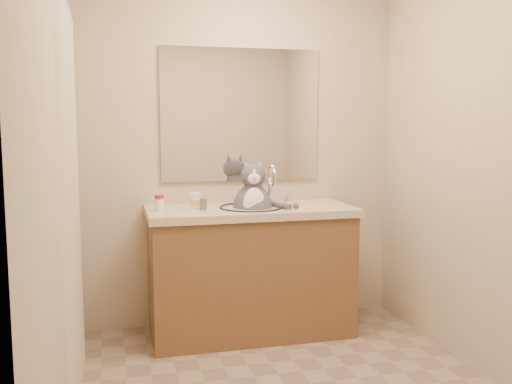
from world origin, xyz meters
TOP-DOWN VIEW (x-y plane):
  - room at (0.00, 0.00)m, footprint 2.22×2.52m
  - vanity at (0.00, 0.96)m, footprint 1.34×0.59m
  - mirror at (0.00, 1.24)m, footprint 1.10×0.02m
  - shower_curtain at (-1.05, 0.10)m, footprint 0.02×1.30m
  - cat at (0.02, 0.96)m, footprint 0.37×0.34m
  - pill_bottle_redcap at (-0.59, 0.94)m, footprint 0.07×0.07m
  - pill_bottle_orange at (-0.36, 0.99)m, footprint 0.07×0.07m
  - grey_canister at (-0.32, 0.91)m, footprint 0.06×0.06m

SIDE VIEW (x-z plane):
  - vanity at x=0.00m, z-range -0.12..1.00m
  - cat at x=0.02m, z-range 0.60..1.12m
  - grey_canister at x=-0.32m, z-range 0.85..0.92m
  - pill_bottle_orange at x=-0.36m, z-range 0.85..0.95m
  - pill_bottle_redcap at x=-0.59m, z-range 0.85..0.95m
  - shower_curtain at x=-1.05m, z-range 0.06..2.00m
  - room at x=0.00m, z-range -0.01..2.41m
  - mirror at x=0.00m, z-range 1.00..1.90m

